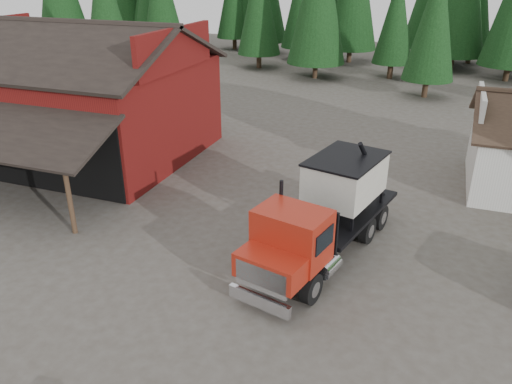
% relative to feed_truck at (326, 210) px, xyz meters
% --- Properties ---
extents(ground, '(120.00, 120.00, 0.00)m').
position_rel_feed_truck_xyz_m(ground, '(-4.01, -4.02, -1.80)').
color(ground, '#474037').
rests_on(ground, ground).
extents(red_barn, '(12.80, 13.63, 7.18)m').
position_rel_feed_truck_xyz_m(red_barn, '(-15.01, 5.88, 0.89)').
color(red_barn, maroon).
rests_on(red_barn, ground).
extents(conifer_backdrop, '(76.00, 16.00, 16.00)m').
position_rel_feed_truck_xyz_m(conifer_backdrop, '(-4.01, 37.98, -1.80)').
color(conifer_backdrop, black).
rests_on(conifer_backdrop, ground).
extents(near_pine_a, '(4.40, 4.40, 11.40)m').
position_rel_feed_truck_xyz_m(near_pine_a, '(-26.01, 23.98, 4.59)').
color(near_pine_a, '#382619').
rests_on(near_pine_a, ground).
extents(near_pine_b, '(3.96, 3.96, 10.40)m').
position_rel_feed_truck_xyz_m(near_pine_b, '(1.99, 25.98, 4.09)').
color(near_pine_b, '#382619').
rests_on(near_pine_b, ground).
extents(feed_truck, '(4.19, 8.82, 3.85)m').
position_rel_feed_truck_xyz_m(feed_truck, '(0.00, 0.00, 0.00)').
color(feed_truck, black).
rests_on(feed_truck, ground).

